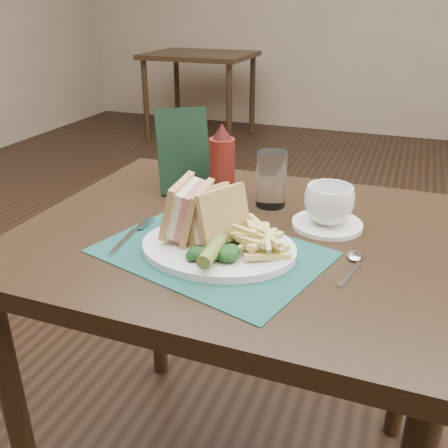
{
  "coord_description": "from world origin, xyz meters",
  "views": [
    {
      "loc": [
        0.31,
        -1.41,
        1.2
      ],
      "look_at": [
        -0.0,
        -0.58,
        0.8
      ],
      "focal_mm": 40.0,
      "sensor_mm": 36.0,
      "label": 1
    }
  ],
  "objects_px": {
    "table_bg_left": "(201,96)",
    "saucer": "(327,224)",
    "placemat": "(212,252)",
    "sandwich_half_b": "(210,211)",
    "table_main": "(237,368)",
    "check_presenter": "(183,151)",
    "plate": "(218,248)",
    "drinking_glass": "(271,179)",
    "coffee_cup": "(329,204)",
    "sandwich_half_a": "(177,208)",
    "ketchup_bottle": "(222,163)"
  },
  "relations": [
    {
      "from": "sandwich_half_b",
      "to": "saucer",
      "type": "height_order",
      "value": "sandwich_half_b"
    },
    {
      "from": "saucer",
      "to": "drinking_glass",
      "type": "xyz_separation_m",
      "value": [
        -0.15,
        0.07,
        0.06
      ]
    },
    {
      "from": "sandwich_half_b",
      "to": "ketchup_bottle",
      "type": "bearing_deg",
      "value": 132.67
    },
    {
      "from": "coffee_cup",
      "to": "ketchup_bottle",
      "type": "height_order",
      "value": "ketchup_bottle"
    },
    {
      "from": "saucer",
      "to": "placemat",
      "type": "bearing_deg",
      "value": -133.03
    },
    {
      "from": "saucer",
      "to": "check_presenter",
      "type": "relative_size",
      "value": 0.72
    },
    {
      "from": "drinking_glass",
      "to": "ketchup_bottle",
      "type": "xyz_separation_m",
      "value": [
        -0.12,
        -0.01,
        0.03
      ]
    },
    {
      "from": "table_main",
      "to": "sandwich_half_a",
      "type": "distance_m",
      "value": 0.47
    },
    {
      "from": "drinking_glass",
      "to": "check_presenter",
      "type": "distance_m",
      "value": 0.24
    },
    {
      "from": "table_main",
      "to": "sandwich_half_a",
      "type": "bearing_deg",
      "value": -132.44
    },
    {
      "from": "sandwich_half_a",
      "to": "sandwich_half_b",
      "type": "bearing_deg",
      "value": 3.36
    },
    {
      "from": "saucer",
      "to": "check_presenter",
      "type": "height_order",
      "value": "check_presenter"
    },
    {
      "from": "placemat",
      "to": "ketchup_bottle",
      "type": "relative_size",
      "value": 2.22
    },
    {
      "from": "plate",
      "to": "coffee_cup",
      "type": "height_order",
      "value": "coffee_cup"
    },
    {
      "from": "coffee_cup",
      "to": "table_bg_left",
      "type": "bearing_deg",
      "value": 117.61
    },
    {
      "from": "plate",
      "to": "check_presenter",
      "type": "xyz_separation_m",
      "value": [
        -0.21,
        0.29,
        0.09
      ]
    },
    {
      "from": "saucer",
      "to": "sandwich_half_a",
      "type": "bearing_deg",
      "value": -145.67
    },
    {
      "from": "sandwich_half_a",
      "to": "saucer",
      "type": "bearing_deg",
      "value": 28.89
    },
    {
      "from": "sandwich_half_b",
      "to": "drinking_glass",
      "type": "height_order",
      "value": "drinking_glass"
    },
    {
      "from": "table_bg_left",
      "to": "sandwich_half_a",
      "type": "relative_size",
      "value": 7.74
    },
    {
      "from": "placemat",
      "to": "sandwich_half_b",
      "type": "bearing_deg",
      "value": 117.87
    },
    {
      "from": "table_bg_left",
      "to": "placemat",
      "type": "height_order",
      "value": "placemat"
    },
    {
      "from": "plate",
      "to": "table_bg_left",
      "type": "bearing_deg",
      "value": 110.07
    },
    {
      "from": "ketchup_bottle",
      "to": "coffee_cup",
      "type": "bearing_deg",
      "value": -14.04
    },
    {
      "from": "table_bg_left",
      "to": "saucer",
      "type": "xyz_separation_m",
      "value": [
        1.69,
        -3.23,
        0.38
      ]
    },
    {
      "from": "table_main",
      "to": "placemat",
      "type": "distance_m",
      "value": 0.39
    },
    {
      "from": "table_bg_left",
      "to": "placemat",
      "type": "xyz_separation_m",
      "value": [
        1.5,
        -3.43,
        0.38
      ]
    },
    {
      "from": "coffee_cup",
      "to": "ketchup_bottle",
      "type": "xyz_separation_m",
      "value": [
        -0.27,
        0.07,
        0.04
      ]
    },
    {
      "from": "table_bg_left",
      "to": "sandwich_half_a",
      "type": "xyz_separation_m",
      "value": [
        1.42,
        -3.41,
        0.45
      ]
    },
    {
      "from": "placemat",
      "to": "coffee_cup",
      "type": "distance_m",
      "value": 0.28
    },
    {
      "from": "ketchup_bottle",
      "to": "check_presenter",
      "type": "xyz_separation_m",
      "value": [
        -0.11,
        0.03,
        0.01
      ]
    },
    {
      "from": "drinking_glass",
      "to": "table_main",
      "type": "bearing_deg",
      "value": -99.76
    },
    {
      "from": "saucer",
      "to": "table_bg_left",
      "type": "bearing_deg",
      "value": 117.61
    },
    {
      "from": "table_bg_left",
      "to": "sandwich_half_b",
      "type": "distance_m",
      "value": 3.74
    },
    {
      "from": "drinking_glass",
      "to": "check_presenter",
      "type": "bearing_deg",
      "value": 174.2
    },
    {
      "from": "saucer",
      "to": "coffee_cup",
      "type": "height_order",
      "value": "coffee_cup"
    },
    {
      "from": "sandwich_half_a",
      "to": "check_presenter",
      "type": "xyz_separation_m",
      "value": [
        -0.11,
        0.28,
        0.03
      ]
    },
    {
      "from": "table_main",
      "to": "check_presenter",
      "type": "height_order",
      "value": "check_presenter"
    },
    {
      "from": "plate",
      "to": "sandwich_half_b",
      "type": "distance_m",
      "value": 0.07
    },
    {
      "from": "table_main",
      "to": "drinking_glass",
      "type": "bearing_deg",
      "value": 80.24
    },
    {
      "from": "placemat",
      "to": "coffee_cup",
      "type": "bearing_deg",
      "value": 46.97
    },
    {
      "from": "saucer",
      "to": "coffee_cup",
      "type": "xyz_separation_m",
      "value": [
        0.0,
        0.0,
        0.05
      ]
    },
    {
      "from": "saucer",
      "to": "drinking_glass",
      "type": "distance_m",
      "value": 0.17
    },
    {
      "from": "saucer",
      "to": "drinking_glass",
      "type": "height_order",
      "value": "drinking_glass"
    },
    {
      "from": "saucer",
      "to": "ketchup_bottle",
      "type": "distance_m",
      "value": 0.29
    },
    {
      "from": "placemat",
      "to": "sandwich_half_b",
      "type": "height_order",
      "value": "sandwich_half_b"
    },
    {
      "from": "coffee_cup",
      "to": "drinking_glass",
      "type": "bearing_deg",
      "value": 153.84
    },
    {
      "from": "ketchup_bottle",
      "to": "check_presenter",
      "type": "distance_m",
      "value": 0.12
    },
    {
      "from": "sandwich_half_a",
      "to": "drinking_glass",
      "type": "bearing_deg",
      "value": 59.43
    },
    {
      "from": "table_bg_left",
      "to": "ketchup_bottle",
      "type": "relative_size",
      "value": 4.84
    }
  ]
}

